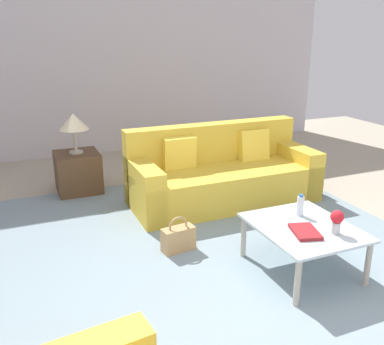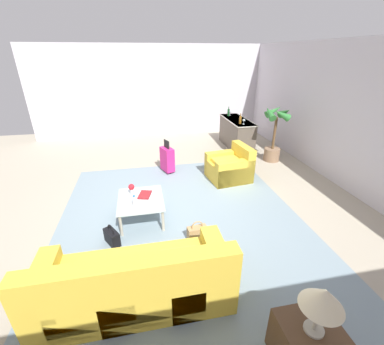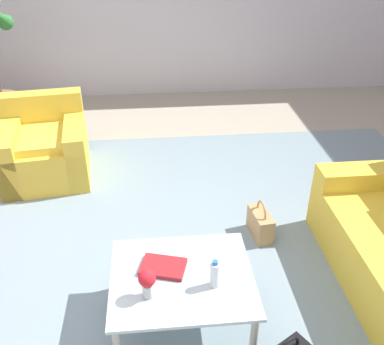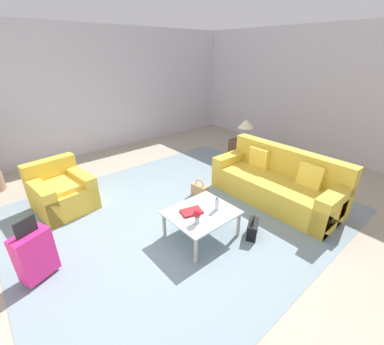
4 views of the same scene
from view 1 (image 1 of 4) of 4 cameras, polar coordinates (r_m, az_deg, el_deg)
The scene contains 12 objects.
ground_plane at distance 3.51m, azimuth 11.38°, elevation -17.35°, with size 12.00×12.00×0.00m, color #A89E89.
wall_right at distance 7.58m, azimuth -10.25°, elevation 14.43°, with size 0.12×8.00×3.10m, color silver.
area_rug at distance 3.84m, azimuth 3.73°, elevation -13.43°, with size 5.20×4.40×0.01m, color gray.
couch at distance 5.34m, azimuth 3.85°, elevation -0.44°, with size 0.93×2.29×0.93m.
coffee_table at distance 3.86m, azimuth 14.64°, elevation -7.60°, with size 0.93×0.80×0.43m.
water_bottle at distance 4.00m, azimuth 14.24°, elevation -4.32°, with size 0.06×0.06×0.20m.
coffee_table_book at distance 3.70m, azimuth 14.85°, elevation -7.63°, with size 0.29×0.20×0.03m, color maroon.
flower_vase at distance 3.72m, azimuth 18.75°, elevation -6.00°, with size 0.11×0.11×0.21m.
side_table at distance 5.83m, azimuth -14.96°, elevation 0.06°, with size 0.56×0.56×0.52m, color #513823.
table_lamp at distance 5.66m, azimuth -15.50°, elevation 6.44°, with size 0.38×0.38×0.52m.
handbag_tan at distance 4.16m, azimuth -1.83°, elevation -8.78°, with size 0.18×0.34×0.36m.
handbag_black at distance 4.65m, azimuth 14.92°, elevation -6.40°, with size 0.35×0.28×0.36m.
Camera 1 is at (-2.31, 1.69, 2.02)m, focal length 40.00 mm.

